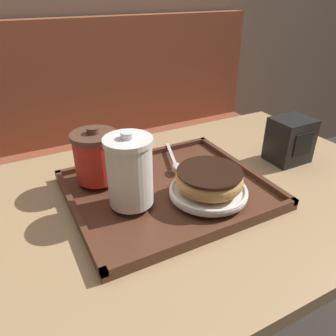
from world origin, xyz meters
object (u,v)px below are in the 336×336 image
Objects in this scene: coffee_cup_rear at (96,156)px; spoon at (175,162)px; napkin_dispenser at (290,140)px; donut_chocolate_glazed at (209,179)px; coffee_cup_front at (130,171)px.

coffee_cup_rear is 0.19m from spoon.
napkin_dispenser reaches higher than spoon.
donut_chocolate_glazed reaches higher than spoon.
coffee_cup_front is 1.31× the size of napkin_dispenser.
coffee_cup_front is at bearing 162.61° from donut_chocolate_glazed.
coffee_cup_rear is 1.06× the size of napkin_dispenser.
coffee_cup_rear reaches higher than donut_chocolate_glazed.
napkin_dispenser reaches higher than donut_chocolate_glazed.
spoon is at bearing 89.98° from donut_chocolate_glazed.
donut_chocolate_glazed is 1.21× the size of napkin_dispenser.
napkin_dispenser is at bearing 93.35° from spoon.
coffee_cup_front is at bearing -177.63° from napkin_dispenser.
coffee_cup_rear reaches higher than napkin_dispenser.
coffee_cup_front is at bearing -75.17° from coffee_cup_rear.
spoon is (0.18, -0.02, -0.05)m from coffee_cup_rear.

